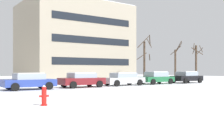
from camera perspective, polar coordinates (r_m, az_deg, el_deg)
name	(u,v)px	position (r m, az deg, el deg)	size (l,w,h in m)	color
ground_plane	(13,102)	(14.71, -20.43, -6.34)	(120.00, 120.00, 0.00)	white
fire_hydrant	(44,95)	(12.60, -14.28, -5.28)	(0.44, 0.30, 0.92)	red
parked_car_blue	(29,81)	(23.07, -17.27, -2.26)	(4.21, 2.19, 1.38)	#283D93
parked_car_maroon	(82,80)	(25.11, -6.46, -2.06)	(4.20, 2.21, 1.39)	maroon
parked_car_silver	(123,79)	(27.90, 2.46, -1.89)	(4.55, 2.05, 1.35)	silver
parked_car_green	(156,78)	(31.34, 9.43, -1.61)	(4.23, 2.13, 1.45)	#1E6038
parked_car_black	(187,77)	(34.81, 15.63, -1.44)	(4.17, 2.19, 1.46)	black
tree_far_mid	(196,61)	(42.50, 17.52, 1.80)	(2.21, 1.78, 5.73)	#423326
tree_far_right	(145,59)	(33.15, 7.01, 2.24)	(1.57, 2.03, 5.88)	#423326
tree_far_left	(176,63)	(38.89, 13.41, 1.40)	(1.22, 1.87, 5.73)	#423326
building_far_right	(74,44)	(39.38, -8.07, 5.60)	(14.33, 11.02, 10.92)	#9E937F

